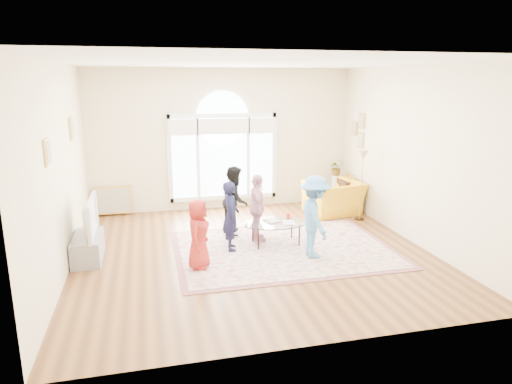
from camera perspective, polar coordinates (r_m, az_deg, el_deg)
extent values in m
plane|color=#54311A|center=(8.05, -0.42, -7.48)|extent=(6.00, 6.00, 0.00)
plane|color=beige|center=(10.53, -4.19, 6.53)|extent=(6.00, 0.00, 6.00)
plane|color=beige|center=(4.82, 7.72, -2.21)|extent=(6.00, 0.00, 6.00)
plane|color=beige|center=(7.54, -23.26, 2.57)|extent=(0.00, 6.00, 6.00)
plane|color=beige|center=(8.80, 19.02, 4.39)|extent=(0.00, 6.00, 6.00)
plane|color=white|center=(7.51, -0.46, 15.91)|extent=(6.00, 6.00, 0.00)
cube|color=white|center=(10.75, -4.03, -0.65)|extent=(2.50, 0.08, 0.10)
cube|color=white|center=(10.44, -4.20, 9.50)|extent=(2.50, 0.08, 0.10)
cube|color=white|center=(10.42, -10.75, 4.03)|extent=(0.10, 0.08, 2.00)
cube|color=white|center=(10.82, 2.29, 4.60)|extent=(0.10, 0.08, 2.00)
cube|color=#C6E2FF|center=(10.45, -8.97, 4.12)|extent=(0.55, 0.02, 1.80)
cube|color=#C6E2FF|center=(10.73, 0.62, 4.54)|extent=(0.55, 0.02, 1.80)
cube|color=#C6E2FF|center=(10.55, -4.11, 4.35)|extent=(1.10, 0.02, 1.80)
cylinder|color=#C6E2FF|center=(10.44, -4.20, 9.22)|extent=(1.20, 0.02, 1.20)
cube|color=white|center=(10.46, -7.27, 4.19)|extent=(0.07, 0.04, 1.80)
cube|color=white|center=(10.65, -0.99, 4.47)|extent=(0.07, 0.04, 1.80)
cube|color=white|center=(10.27, -9.08, 8.01)|extent=(0.65, 0.12, 0.35)
cube|color=white|center=(10.38, -4.11, 8.20)|extent=(1.20, 0.12, 0.35)
cube|color=white|center=(10.57, 0.74, 8.33)|extent=(0.65, 0.12, 0.35)
cube|color=tan|center=(8.74, -22.09, 7.39)|extent=(0.03, 0.34, 0.40)
cube|color=#ADA38E|center=(8.74, -21.97, 7.40)|extent=(0.01, 0.28, 0.34)
cube|color=tan|center=(6.60, -24.64, 4.53)|extent=(0.03, 0.30, 0.36)
cube|color=#ADA38E|center=(6.60, -24.49, 4.54)|extent=(0.01, 0.24, 0.30)
cube|color=tan|center=(10.51, 13.11, 8.66)|extent=(0.03, 0.28, 0.34)
cube|color=#ADA38E|center=(10.50, 13.02, 8.66)|extent=(0.01, 0.22, 0.28)
cube|color=tan|center=(10.55, 12.98, 6.34)|extent=(0.03, 0.28, 0.34)
cube|color=#ADA38E|center=(10.54, 12.90, 6.34)|extent=(0.01, 0.22, 0.28)
cube|color=tan|center=(10.84, 12.22, 7.74)|extent=(0.03, 0.26, 0.32)
cube|color=#ADA38E|center=(10.83, 12.14, 7.74)|extent=(0.01, 0.20, 0.26)
cube|color=beige|center=(8.16, 3.48, -7.13)|extent=(3.60, 2.60, 0.02)
cube|color=#854E4F|center=(8.16, 3.48, -7.16)|extent=(3.80, 2.80, 0.01)
cube|color=gray|center=(8.14, -20.26, -6.55)|extent=(0.45, 1.00, 0.42)
imported|color=black|center=(7.99, -20.57, -3.01)|extent=(0.14, 1.09, 0.63)
cube|color=#5FDBD7|center=(7.97, -19.93, -2.98)|extent=(0.02, 0.89, 0.51)
ellipsoid|color=silver|center=(8.27, 2.49, -3.90)|extent=(1.19, 0.77, 0.02)
cylinder|color=black|center=(8.64, 4.49, -4.61)|extent=(0.03, 0.03, 0.40)
cylinder|color=black|center=(8.45, -0.41, -5.01)|extent=(0.03, 0.03, 0.40)
cylinder|color=black|center=(8.26, 5.44, -5.52)|extent=(0.03, 0.03, 0.40)
cylinder|color=black|center=(8.05, 0.31, -5.97)|extent=(0.03, 0.03, 0.40)
imported|color=#B2A58C|center=(8.27, 1.31, -3.71)|extent=(0.30, 0.35, 0.03)
imported|color=#B2A58C|center=(8.22, 3.39, -3.88)|extent=(0.26, 0.32, 0.02)
cylinder|color=red|center=(8.43, 4.06, -3.09)|extent=(0.07, 0.07, 0.12)
imported|color=yellow|center=(10.32, 9.68, -0.73)|extent=(1.31, 1.19, 0.74)
cube|color=black|center=(10.76, 11.49, -0.33)|extent=(0.40, 0.50, 0.70)
cylinder|color=black|center=(10.11, 12.79, -3.31)|extent=(0.20, 0.20, 0.02)
cylinder|color=#BA9347|center=(9.94, 12.99, 0.36)|extent=(0.02, 0.02, 1.35)
cone|color=#CCB284|center=(9.80, 13.22, 4.48)|extent=(0.29, 0.29, 0.22)
cylinder|color=white|center=(11.22, 9.92, 0.32)|extent=(0.20, 0.20, 0.70)
imported|color=#33722D|center=(11.11, 10.04, 3.05)|extent=(0.37, 0.33, 0.39)
cube|color=tan|center=(10.65, -17.34, -2.79)|extent=(0.80, 0.14, 0.62)
imported|color=#A62620|center=(7.24, -7.21, -5.22)|extent=(0.52, 0.63, 1.11)
imported|color=#151736|center=(7.94, -3.15, -2.99)|extent=(0.32, 0.47, 1.22)
imported|color=black|center=(8.78, -2.64, -1.02)|extent=(0.65, 0.75, 1.32)
imported|color=pink|center=(8.37, 0.16, -2.00)|extent=(0.35, 0.75, 1.25)
imported|color=#4F8ECC|center=(7.65, 7.34, -3.09)|extent=(0.56, 0.92, 1.39)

